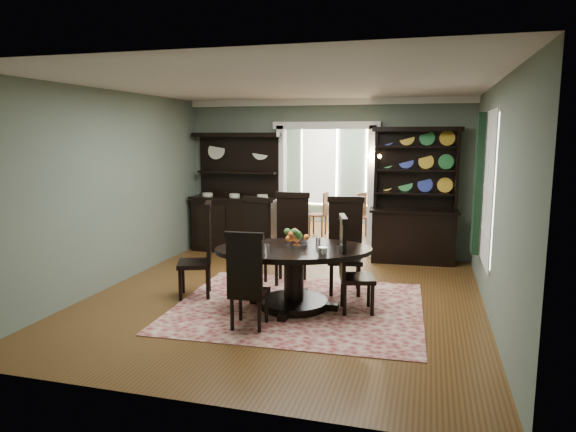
# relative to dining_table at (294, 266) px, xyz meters

# --- Properties ---
(room) EXTENTS (5.51, 6.01, 3.01)m
(room) POSITION_rel_dining_table_xyz_m (-0.23, 0.38, 1.00)
(room) COLOR brown
(room) RESTS_ON ground
(parlor) EXTENTS (3.51, 3.50, 3.01)m
(parlor) POSITION_rel_dining_table_xyz_m (-0.23, 5.87, 0.94)
(parlor) COLOR brown
(parlor) RESTS_ON ground
(doorway_trim) EXTENTS (2.08, 0.25, 2.57)m
(doorway_trim) POSITION_rel_dining_table_xyz_m (-0.23, 3.34, 1.04)
(doorway_trim) COLOR white
(doorway_trim) RESTS_ON floor
(right_window) EXTENTS (0.15, 1.47, 2.12)m
(right_window) POSITION_rel_dining_table_xyz_m (2.46, 1.27, 1.02)
(right_window) COLOR white
(right_window) RESTS_ON wall_right
(wall_sconce) EXTENTS (0.27, 0.21, 0.21)m
(wall_sconce) POSITION_rel_dining_table_xyz_m (0.72, 3.18, 1.31)
(wall_sconce) COLOR gold
(wall_sconce) RESTS_ON back_wall_right
(rug) EXTENTS (3.43, 2.98, 0.01)m
(rug) POSITION_rel_dining_table_xyz_m (0.06, 0.03, -0.57)
(rug) COLOR maroon
(rug) RESTS_ON floor
(dining_table) EXTENTS (2.43, 2.43, 0.83)m
(dining_table) POSITION_rel_dining_table_xyz_m (0.00, 0.00, 0.00)
(dining_table) COLOR black
(dining_table) RESTS_ON rug
(centerpiece) EXTENTS (1.50, 0.97, 0.25)m
(centerpiece) POSITION_rel_dining_table_xyz_m (0.03, 0.04, 0.32)
(centerpiece) COLOR silver
(centerpiece) RESTS_ON dining_table
(chair_far_left) EXTENTS (0.64, 0.62, 1.36)m
(chair_far_left) POSITION_rel_dining_table_xyz_m (-0.93, 1.03, 0.13)
(chair_far_left) COLOR black
(chair_far_left) RESTS_ON rug
(chair_far_mid) EXTENTS (0.59, 0.56, 1.43)m
(chair_far_mid) POSITION_rel_dining_table_xyz_m (-0.35, 1.22, 0.17)
(chair_far_mid) COLOR black
(chair_far_mid) RESTS_ON rug
(chair_far_right) EXTENTS (0.60, 0.58, 1.42)m
(chair_far_right) POSITION_rel_dining_table_xyz_m (0.55, 0.94, 0.17)
(chair_far_right) COLOR black
(chair_far_right) RESTS_ON rug
(chair_end_left) EXTENTS (0.64, 0.65, 1.38)m
(chair_end_left) POSITION_rel_dining_table_xyz_m (-1.39, 0.13, 0.15)
(chair_end_left) COLOR black
(chair_end_left) RESTS_ON rug
(chair_end_right) EXTENTS (0.55, 0.57, 1.29)m
(chair_end_right) POSITION_rel_dining_table_xyz_m (0.75, 0.03, 0.10)
(chair_end_right) COLOR black
(chair_end_right) RESTS_ON rug
(chair_near) EXTENTS (0.47, 0.45, 1.22)m
(chair_near) POSITION_rel_dining_table_xyz_m (-0.33, -0.94, 0.06)
(chair_near) COLOR black
(chair_near) RESTS_ON rug
(sideboard) EXTENTS (1.82, 0.70, 2.37)m
(sideboard) POSITION_rel_dining_table_xyz_m (-1.99, 3.06, 0.25)
(sideboard) COLOR black
(sideboard) RESTS_ON floor
(welsh_dresser) EXTENTS (1.61, 0.67, 2.47)m
(welsh_dresser) POSITION_rel_dining_table_xyz_m (1.47, 3.07, 0.31)
(welsh_dresser) COLOR black
(welsh_dresser) RESTS_ON floor
(parlor_table) EXTENTS (0.73, 0.73, 0.68)m
(parlor_table) POSITION_rel_dining_table_xyz_m (-0.00, 5.27, -0.14)
(parlor_table) COLOR brown
(parlor_table) RESTS_ON parlor_floor
(parlor_chair_left) EXTENTS (0.44, 0.43, 1.02)m
(parlor_chair_left) POSITION_rel_dining_table_xyz_m (-0.67, 5.02, -0.04)
(parlor_chair_left) COLOR brown
(parlor_chair_left) RESTS_ON parlor_floor
(parlor_chair_right) EXTENTS (0.48, 0.47, 1.03)m
(parlor_chair_right) POSITION_rel_dining_table_xyz_m (0.38, 5.00, -0.03)
(parlor_chair_right) COLOR brown
(parlor_chair_right) RESTS_ON parlor_floor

